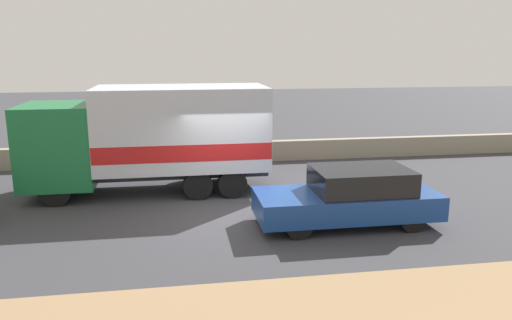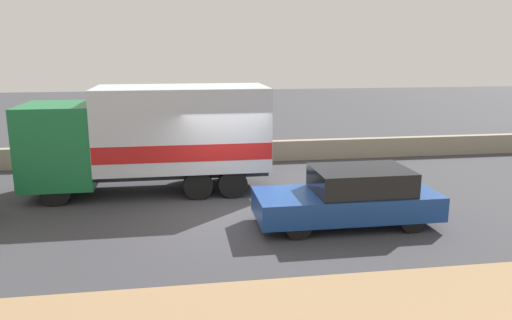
{
  "view_description": "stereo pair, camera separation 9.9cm",
  "coord_description": "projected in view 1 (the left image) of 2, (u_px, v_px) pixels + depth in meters",
  "views": [
    {
      "loc": [
        -1.45,
        -12.4,
        4.25
      ],
      "look_at": [
        0.71,
        0.66,
        1.28
      ],
      "focal_mm": 35.0,
      "sensor_mm": 36.0,
      "label": 1
    },
    {
      "loc": [
        -1.35,
        -12.42,
        4.25
      ],
      "look_at": [
        0.71,
        0.66,
        1.28
      ],
      "focal_mm": 35.0,
      "sensor_mm": 36.0,
      "label": 2
    }
  ],
  "objects": [
    {
      "name": "car_hatchback",
      "position": [
        351.0,
        197.0,
        12.2
      ],
      "size": [
        4.44,
        1.76,
        1.41
      ],
      "rotation": [
        0.0,
        0.0,
        3.14
      ],
      "color": "navy",
      "rests_on": "ground_plane"
    },
    {
      "name": "box_truck",
      "position": [
        155.0,
        136.0,
        14.84
      ],
      "size": [
        7.06,
        2.53,
        3.15
      ],
      "rotation": [
        0.0,
        0.0,
        3.14
      ],
      "color": "#196B38",
      "rests_on": "ground_plane"
    },
    {
      "name": "stone_wall_backdrop",
      "position": [
        214.0,
        153.0,
        18.94
      ],
      "size": [
        60.0,
        0.35,
        0.76
      ],
      "color": "gray",
      "rests_on": "ground_plane"
    },
    {
      "name": "ground_plane",
      "position": [
        234.0,
        214.0,
        13.1
      ],
      "size": [
        80.0,
        80.0,
        0.0
      ],
      "primitive_type": "plane",
      "color": "#38383D"
    }
  ]
}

